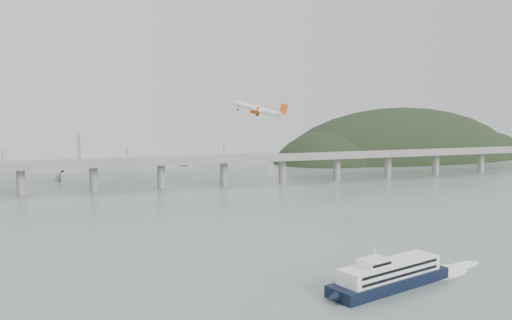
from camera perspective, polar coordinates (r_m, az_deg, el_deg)
name	(u,v)px	position (r m, az deg, el deg)	size (l,w,h in m)	color
ground	(294,254)	(243.10, 4.07, -9.82)	(900.00, 900.00, 0.00)	slate
bridge	(198,164)	(428.26, -6.15, -0.45)	(800.00, 22.00, 23.90)	gray
headland	(412,174)	(668.82, 16.13, -1.46)	(365.00, 155.00, 156.00)	black
ferry	(390,275)	(205.70, 13.89, -11.71)	(83.76, 34.24, 16.24)	black
airliner	(258,109)	(316.98, 0.26, 5.34)	(31.61, 29.96, 11.74)	white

